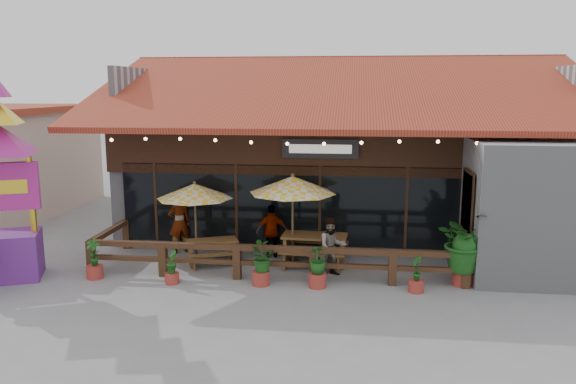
# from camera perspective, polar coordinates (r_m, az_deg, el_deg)

# --- Properties ---
(ground) EXTENTS (100.00, 100.00, 0.00)m
(ground) POSITION_cam_1_polar(r_m,az_deg,el_deg) (15.11, 4.65, -8.52)
(ground) COLOR gray
(ground) RESTS_ON ground
(restaurant_building) EXTENTS (15.50, 14.73, 6.09)m
(restaurant_building) POSITION_cam_1_polar(r_m,az_deg,el_deg) (21.06, 6.17, 3.05)
(restaurant_building) COLOR #9F9FA3
(restaurant_building) RESTS_ON ground
(patio_railing) EXTENTS (10.00, 2.60, 0.92)m
(patio_railing) POSITION_cam_1_polar(r_m,az_deg,el_deg) (14.91, -4.09, -6.28)
(patio_railing) COLOR #462A19
(patio_railing) RESTS_ON ground
(umbrella_left) EXTENTS (2.46, 2.46, 2.32)m
(umbrella_left) POSITION_cam_1_polar(r_m,az_deg,el_deg) (16.16, -9.46, 0.06)
(umbrella_left) COLOR brown
(umbrella_left) RESTS_ON ground
(umbrella_right) EXTENTS (2.59, 2.59, 2.60)m
(umbrella_right) POSITION_cam_1_polar(r_m,az_deg,el_deg) (15.52, 0.48, 0.70)
(umbrella_right) COLOR brown
(umbrella_right) RESTS_ON ground
(picnic_table_left) EXTENTS (1.79, 1.68, 0.68)m
(picnic_table_left) POSITION_cam_1_polar(r_m,az_deg,el_deg) (16.14, -7.71, -5.61)
(picnic_table_left) COLOR brown
(picnic_table_left) RESTS_ON ground
(picnic_table_right) EXTENTS (1.89, 1.66, 0.87)m
(picnic_table_right) POSITION_cam_1_polar(r_m,az_deg,el_deg) (15.86, 2.72, -5.36)
(picnic_table_right) COLOR brown
(picnic_table_right) RESTS_ON ground
(tropical_plant) EXTENTS (1.85, 1.80, 1.94)m
(tropical_plant) POSITION_cam_1_polar(r_m,az_deg,el_deg) (14.76, 17.49, -4.93)
(tropical_plant) COLOR #993229
(tropical_plant) RESTS_ON ground
(diner_a) EXTENTS (0.80, 0.73, 1.84)m
(diner_a) POSITION_cam_1_polar(r_m,az_deg,el_deg) (17.23, -10.96, -3.09)
(diner_a) COLOR #351B10
(diner_a) RESTS_ON ground
(diner_b) EXTENTS (0.93, 0.83, 1.58)m
(diner_b) POSITION_cam_1_polar(r_m,az_deg,el_deg) (14.92, 4.48, -5.57)
(diner_b) COLOR #351B10
(diner_b) RESTS_ON ground
(diner_c) EXTENTS (0.98, 0.56, 1.57)m
(diner_c) POSITION_cam_1_polar(r_m,az_deg,el_deg) (16.48, -1.64, -4.01)
(diner_c) COLOR #351B10
(diner_c) RESTS_ON ground
(planter_a) EXTENTS (0.43, 0.43, 1.05)m
(planter_a) POSITION_cam_1_polar(r_m,az_deg,el_deg) (15.61, -19.10, -6.74)
(planter_a) COLOR #993229
(planter_a) RESTS_ON ground
(planter_b) EXTENTS (0.35, 0.36, 0.87)m
(planter_b) POSITION_cam_1_polar(r_m,az_deg,el_deg) (14.70, -11.73, -7.64)
(planter_b) COLOR #993229
(planter_b) RESTS_ON ground
(planter_c) EXTENTS (0.84, 0.80, 1.10)m
(planter_c) POSITION_cam_1_polar(r_m,az_deg,el_deg) (14.24, -2.78, -7.07)
(planter_c) COLOR #993229
(planter_c) RESTS_ON ground
(planter_d) EXTENTS (0.58, 0.58, 1.10)m
(planter_d) POSITION_cam_1_polar(r_m,az_deg,el_deg) (14.12, 3.02, -7.60)
(planter_d) COLOR #993229
(planter_d) RESTS_ON ground
(planter_e) EXTENTS (0.38, 0.38, 0.92)m
(planter_e) POSITION_cam_1_polar(r_m,az_deg,el_deg) (14.17, 12.91, -8.40)
(planter_e) COLOR #993229
(planter_e) RESTS_ON ground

